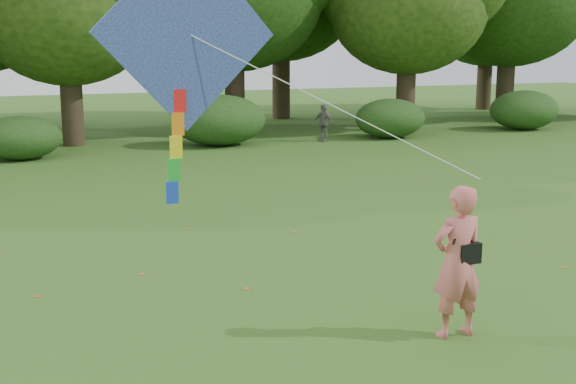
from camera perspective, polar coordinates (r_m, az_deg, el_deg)
name	(u,v)px	position (r m, az deg, el deg)	size (l,w,h in m)	color
ground	(412,325)	(9.84, 9.76, -10.33)	(100.00, 100.00, 0.00)	#265114
man_kite_flyer	(457,262)	(9.29, 13.23, -5.41)	(0.71, 0.47, 1.95)	#D06461
bystander_right	(323,123)	(28.02, 2.81, 5.49)	(0.84, 0.35, 1.44)	slate
crossbody_bag	(467,252)	(9.30, 13.96, -4.60)	(0.43, 0.20, 0.74)	black
flying_kite	(188,38)	(8.21, -7.94, 11.92)	(4.51, 1.01, 3.00)	#2637A8
shrub_band	(119,128)	(25.77, -13.18, 4.98)	(39.15, 3.22, 1.88)	#264919
fallen_leaves	(226,271)	(11.92, -4.93, -6.26)	(10.80, 11.66, 0.01)	#975C29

